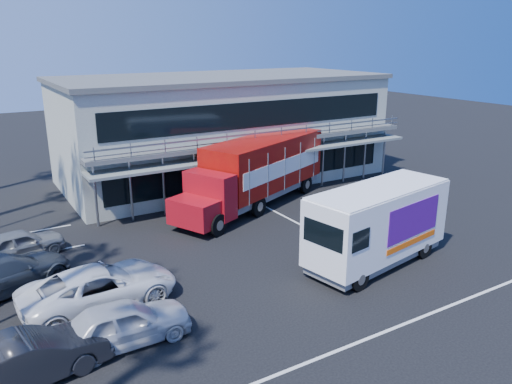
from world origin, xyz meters
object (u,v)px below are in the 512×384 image
red_truck (257,170)px  white_van (377,224)px  parked_car_a (124,323)px  parked_car_b (28,359)px

red_truck → white_van: (0.21, -9.89, -0.31)m
white_van → parked_car_a: 11.55m
parked_car_a → parked_car_b: parked_car_b is taller
white_van → parked_car_b: (-14.49, -0.78, -1.12)m
parked_car_b → red_truck: bearing=-63.0°
red_truck → white_van: red_truck is taller
parked_car_a → white_van: bearing=-88.1°
red_truck → parked_car_b: size_ratio=2.57×
parked_car_a → parked_car_b: size_ratio=0.95×
red_truck → parked_car_a: 15.26m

